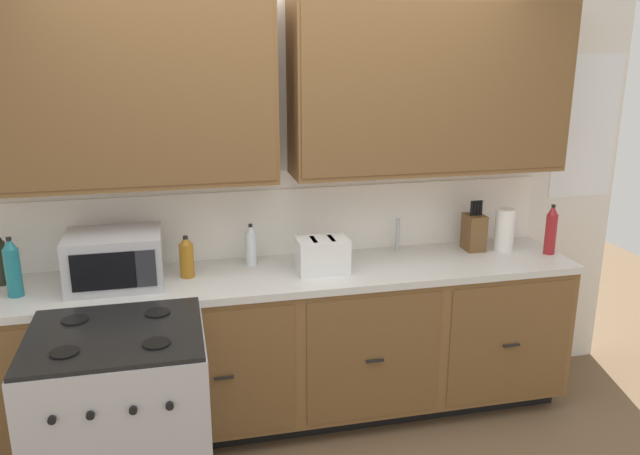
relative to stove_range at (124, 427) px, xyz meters
name	(u,v)px	position (x,y,z in m)	size (l,w,h in m)	color
ground_plane	(302,447)	(0.89, 0.33, -0.47)	(8.14, 8.14, 0.00)	brown
wall_unit	(282,131)	(0.89, 0.83, 1.21)	(4.45, 0.40, 2.56)	white
counter_run	(291,345)	(0.89, 0.63, 0.00)	(3.28, 0.64, 0.92)	black
stove_range	(124,427)	(0.00, 0.00, 0.00)	(0.76, 0.68, 0.95)	#B7B7BC
microwave	(115,259)	(-0.03, 0.63, 0.59)	(0.48, 0.37, 0.28)	#B7B7BC
toaster	(323,255)	(1.06, 0.58, 0.55)	(0.28, 0.18, 0.19)	white
knife_block	(474,231)	(2.05, 0.76, 0.57)	(0.11, 0.14, 0.31)	brown
sink_faucet	(398,235)	(1.59, 0.84, 0.55)	(0.02, 0.02, 0.20)	#B2B5BA
paper_towel_roll	(504,230)	(2.22, 0.70, 0.58)	(0.12, 0.12, 0.26)	white
bottle_teal	(13,268)	(-0.51, 0.59, 0.60)	(0.08, 0.08, 0.31)	#1E707A
bottle_red	(551,230)	(2.46, 0.58, 0.60)	(0.07, 0.07, 0.30)	maroon
bottle_clear	(251,245)	(0.69, 0.79, 0.57)	(0.06, 0.06, 0.24)	silver
bottle_amber	(187,257)	(0.33, 0.67, 0.56)	(0.08, 0.08, 0.23)	#9E6619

